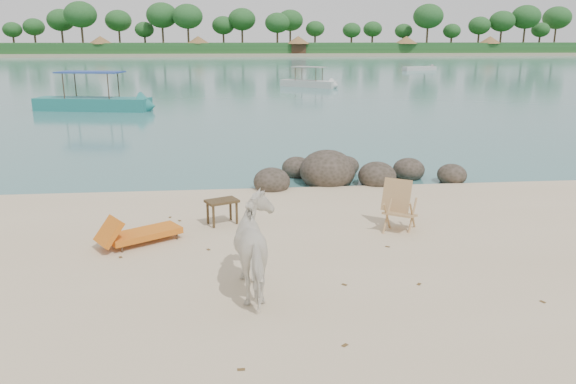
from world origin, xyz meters
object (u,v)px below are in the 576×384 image
object	(u,v)px
cow	(260,249)
deck_chair	(400,208)
boulders	(342,173)
side_table	(222,213)
boat_near	(91,78)
lounge_chair	(144,231)

from	to	relation	value
cow	deck_chair	distance (m)	4.22
boulders	side_table	xyz separation A→B (m)	(-3.50, -3.82, 0.06)
side_table	cow	bearing A→B (deg)	-103.66
boat_near	side_table	bearing A→B (deg)	-58.52
boulders	cow	size ratio (longest dim) A/B	3.46
boulders	lounge_chair	world-z (taller)	boulders
cow	lounge_chair	distance (m)	3.44
cow	lounge_chair	xyz separation A→B (m)	(-2.26, 2.55, -0.50)
side_table	lounge_chair	world-z (taller)	side_table
lounge_chair	boat_near	bearing A→B (deg)	72.62
side_table	lounge_chair	bearing A→B (deg)	-171.40
boulders	boat_near	world-z (taller)	boat_near
side_table	boulders	bearing A→B (deg)	23.08
boat_near	boulders	bearing A→B (deg)	-46.43
boulders	lounge_chair	size ratio (longest dim) A/B	3.46
side_table	deck_chair	distance (m)	3.96
side_table	deck_chair	xyz separation A→B (m)	(3.87, -0.81, 0.25)
boulders	cow	xyz separation A→B (m)	(-2.82, -7.40, 0.55)
cow	lounge_chair	world-z (taller)	cow
boulders	boat_near	distance (m)	21.92
side_table	deck_chair	bearing A→B (deg)	-36.32
cow	lounge_chair	bearing A→B (deg)	-55.91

